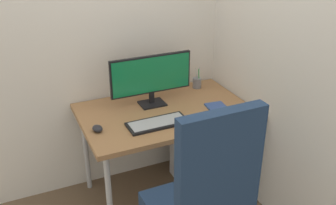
{
  "coord_description": "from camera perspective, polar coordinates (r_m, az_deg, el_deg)",
  "views": [
    {
      "loc": [
        -1.02,
        -2.3,
        2.02
      ],
      "look_at": [
        -0.02,
        -0.08,
        0.85
      ],
      "focal_mm": 41.12,
      "sensor_mm": 36.0,
      "label": 1
    }
  ],
  "objects": [
    {
      "name": "pen_holder",
      "position": [
        3.18,
        4.32,
        2.96
      ],
      "size": [
        0.07,
        0.07,
        0.18
      ],
      "color": "slate",
      "rests_on": "desk"
    },
    {
      "name": "notebook",
      "position": [
        2.86,
        7.34,
        -0.77
      ],
      "size": [
        0.15,
        0.19,
        0.01
      ],
      "primitive_type": "cube",
      "rotation": [
        0.0,
        0.0,
        -0.09
      ],
      "color": "#334C8C",
      "rests_on": "desk"
    },
    {
      "name": "monitor",
      "position": [
        2.82,
        -2.5,
        3.86
      ],
      "size": [
        0.62,
        0.15,
        0.38
      ],
      "color": "black",
      "rests_on": "desk"
    },
    {
      "name": "ground_plane",
      "position": [
        3.22,
        -0.34,
        -13.17
      ],
      "size": [
        8.0,
        8.0,
        0.0
      ],
      "primitive_type": "plane",
      "color": "brown"
    },
    {
      "name": "desk",
      "position": [
        2.84,
        -0.38,
        -2.24
      ],
      "size": [
        1.23,
        0.79,
        0.75
      ],
      "color": "#996B42",
      "rests_on": "ground_plane"
    },
    {
      "name": "mouse",
      "position": [
        2.57,
        -10.42,
        -3.81
      ],
      "size": [
        0.08,
        0.1,
        0.04
      ],
      "primitive_type": "ellipsoid",
      "rotation": [
        0.0,
        0.0,
        0.25
      ],
      "color": "black",
      "rests_on": "desk"
    },
    {
      "name": "keyboard",
      "position": [
        2.62,
        -1.54,
        -3.05
      ],
      "size": [
        0.42,
        0.18,
        0.02
      ],
      "color": "black",
      "rests_on": "desk"
    },
    {
      "name": "filing_cabinet",
      "position": [
        3.14,
        5.46,
        -7.25
      ],
      "size": [
        0.38,
        0.54,
        0.64
      ],
      "color": "#B2B5BA",
      "rests_on": "ground_plane"
    },
    {
      "name": "wall_back",
      "position": [
        2.97,
        -3.84,
        13.56
      ],
      "size": [
        2.96,
        0.04,
        2.8
      ],
      "primitive_type": "cube",
      "color": "silver",
      "rests_on": "ground_plane"
    },
    {
      "name": "wall_side_right",
      "position": [
        2.71,
        14.7,
        11.61
      ],
      "size": [
        0.04,
        2.52,
        2.8
      ],
      "primitive_type": "cube",
      "color": "silver",
      "rests_on": "ground_plane"
    },
    {
      "name": "office_chair",
      "position": [
        2.16,
        5.2,
        -14.38
      ],
      "size": [
        0.55,
        0.56,
        1.24
      ],
      "color": "black",
      "rests_on": "ground_plane"
    }
  ]
}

